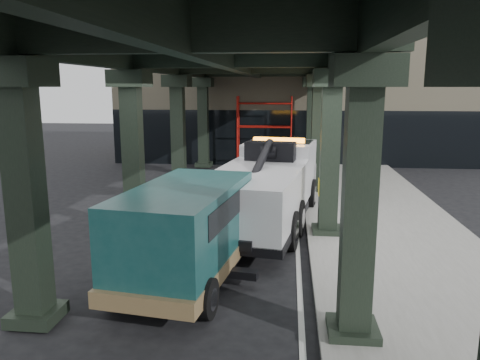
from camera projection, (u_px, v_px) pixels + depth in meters
The scene contains 8 objects.
ground at pixel (235, 256), 12.63m from camera, with size 90.00×90.00×0.00m, color black.
sidewalk at pixel (390, 236), 14.11m from camera, with size 5.00×40.00×0.15m, color gray.
lane_stripe at pixel (297, 235), 14.41m from camera, with size 0.12×38.00×0.01m, color silver.
viaduct at pixel (229, 53), 13.56m from camera, with size 7.40×32.00×6.40m.
building at pixel (299, 95), 31.15m from camera, with size 22.00×10.00×8.00m, color #C6B793.
scaffolding at pixel (265, 130), 26.50m from camera, with size 3.08×0.88×4.00m.
tow_truck at pixel (268, 183), 15.36m from camera, with size 3.65×8.91×2.84m.
towed_van at pixel (190, 228), 10.99m from camera, with size 2.96×5.92×2.30m.
Camera 1 is at (1.39, -11.90, 4.50)m, focal length 35.00 mm.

